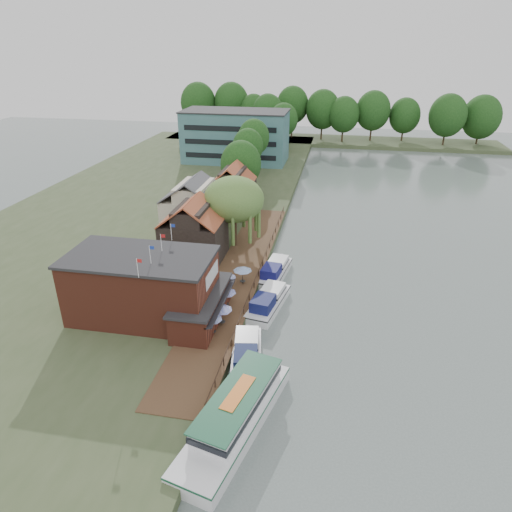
# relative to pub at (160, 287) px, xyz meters

# --- Properties ---
(ground) EXTENTS (260.00, 260.00, 0.00)m
(ground) POSITION_rel_pub_xyz_m (14.00, 1.00, -4.65)
(ground) COLOR #55625F
(ground) RESTS_ON ground
(land_bank) EXTENTS (50.00, 140.00, 1.00)m
(land_bank) POSITION_rel_pub_xyz_m (-16.00, 36.00, -4.15)
(land_bank) COLOR #384728
(land_bank) RESTS_ON ground
(quay_deck) EXTENTS (6.00, 50.00, 0.10)m
(quay_deck) POSITION_rel_pub_xyz_m (6.00, 11.00, -3.60)
(quay_deck) COLOR #47301E
(quay_deck) RESTS_ON land_bank
(quay_rail) EXTENTS (0.20, 49.00, 1.00)m
(quay_rail) POSITION_rel_pub_xyz_m (8.70, 11.50, -3.15)
(quay_rail) COLOR black
(quay_rail) RESTS_ON land_bank
(pub) EXTENTS (20.00, 11.00, 7.30)m
(pub) POSITION_rel_pub_xyz_m (0.00, 0.00, 0.00)
(pub) COLOR maroon
(pub) RESTS_ON land_bank
(hotel_block) EXTENTS (25.40, 12.40, 12.30)m
(hotel_block) POSITION_rel_pub_xyz_m (-8.00, 71.00, 2.50)
(hotel_block) COLOR #38666B
(hotel_block) RESTS_ON land_bank
(cottage_a) EXTENTS (8.60, 7.60, 8.50)m
(cottage_a) POSITION_rel_pub_xyz_m (-1.00, 15.00, 0.60)
(cottage_a) COLOR black
(cottage_a) RESTS_ON land_bank
(cottage_b) EXTENTS (9.60, 8.60, 8.50)m
(cottage_b) POSITION_rel_pub_xyz_m (-4.00, 25.00, 0.60)
(cottage_b) COLOR beige
(cottage_b) RESTS_ON land_bank
(cottage_c) EXTENTS (7.60, 7.60, 8.50)m
(cottage_c) POSITION_rel_pub_xyz_m (0.00, 34.00, 0.60)
(cottage_c) COLOR black
(cottage_c) RESTS_ON land_bank
(willow) EXTENTS (8.60, 8.60, 10.43)m
(willow) POSITION_rel_pub_xyz_m (3.50, 20.00, 1.56)
(willow) COLOR #476B2D
(willow) RESTS_ON land_bank
(umbrella_0) EXTENTS (2.10, 2.10, 2.38)m
(umbrella_0) POSITION_rel_pub_xyz_m (6.35, -2.36, -2.36)
(umbrella_0) COLOR navy
(umbrella_0) RESTS_ON quay_deck
(umbrella_1) EXTENTS (2.28, 2.28, 2.38)m
(umbrella_1) POSITION_rel_pub_xyz_m (6.85, -0.44, -2.36)
(umbrella_1) COLOR navy
(umbrella_1) RESTS_ON quay_deck
(umbrella_2) EXTENTS (2.38, 2.38, 2.38)m
(umbrella_2) POSITION_rel_pub_xyz_m (6.39, 3.10, -2.36)
(umbrella_2) COLOR #1B2295
(umbrella_2) RESTS_ON quay_deck
(umbrella_3) EXTENTS (1.98, 1.98, 2.38)m
(umbrella_3) POSITION_rel_pub_xyz_m (5.75, 6.74, -2.36)
(umbrella_3) COLOR navy
(umbrella_3) RESTS_ON quay_deck
(umbrella_4) EXTENTS (2.31, 2.31, 2.38)m
(umbrella_4) POSITION_rel_pub_xyz_m (7.12, 8.76, -2.36)
(umbrella_4) COLOR #1B4C96
(umbrella_4) RESTS_ON quay_deck
(cruiser_0) EXTENTS (4.78, 10.21, 2.38)m
(cruiser_0) POSITION_rel_pub_xyz_m (10.35, -4.54, -3.46)
(cruiser_0) COLOR silver
(cruiser_0) RESTS_ON ground
(cruiser_1) EXTENTS (4.90, 10.40, 2.43)m
(cruiser_1) POSITION_rel_pub_xyz_m (10.88, 5.42, -3.44)
(cruiser_1) COLOR white
(cruiser_1) RESTS_ON ground
(cruiser_2) EXTENTS (4.33, 9.98, 2.33)m
(cruiser_2) POSITION_rel_pub_xyz_m (10.47, 13.36, -3.48)
(cruiser_2) COLOR white
(cruiser_2) RESTS_ON ground
(tour_boat) EXTENTS (7.48, 15.26, 3.21)m
(tour_boat) POSITION_rel_pub_xyz_m (11.16, -13.16, -3.05)
(tour_boat) COLOR silver
(tour_boat) RESTS_ON ground
(swan) EXTENTS (0.44, 0.44, 0.44)m
(swan) POSITION_rel_pub_xyz_m (11.60, -10.50, -4.43)
(swan) COLOR white
(swan) RESTS_ON ground
(bank_tree_0) EXTENTS (7.59, 7.59, 11.02)m
(bank_tree_0) POSITION_rel_pub_xyz_m (-0.33, 42.08, 1.86)
(bank_tree_0) COLOR #143811
(bank_tree_0) RESTS_ON land_bank
(bank_tree_1) EXTENTS (6.18, 6.18, 11.72)m
(bank_tree_1) POSITION_rel_pub_xyz_m (-0.74, 50.66, 2.21)
(bank_tree_1) COLOR #143811
(bank_tree_1) RESTS_ON land_bank
(bank_tree_2) EXTENTS (6.79, 6.79, 12.30)m
(bank_tree_2) POSITION_rel_pub_xyz_m (-1.12, 58.95, 2.50)
(bank_tree_2) COLOR #143811
(bank_tree_2) RESTS_ON land_bank
(bank_tree_3) EXTENTS (6.23, 6.23, 10.47)m
(bank_tree_3) POSITION_rel_pub_xyz_m (-4.19, 79.43, 1.58)
(bank_tree_3) COLOR #143811
(bank_tree_3) RESTS_ON land_bank
(bank_tree_4) EXTENTS (7.60, 7.60, 12.56)m
(bank_tree_4) POSITION_rel_pub_xyz_m (1.93, 85.34, 2.63)
(bank_tree_4) COLOR #143811
(bank_tree_4) RESTS_ON land_bank
(bank_tree_5) EXTENTS (8.88, 8.88, 13.91)m
(bank_tree_5) POSITION_rel_pub_xyz_m (-3.77, 94.05, 3.30)
(bank_tree_5) COLOR #143811
(bank_tree_5) RESTS_ON land_bank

